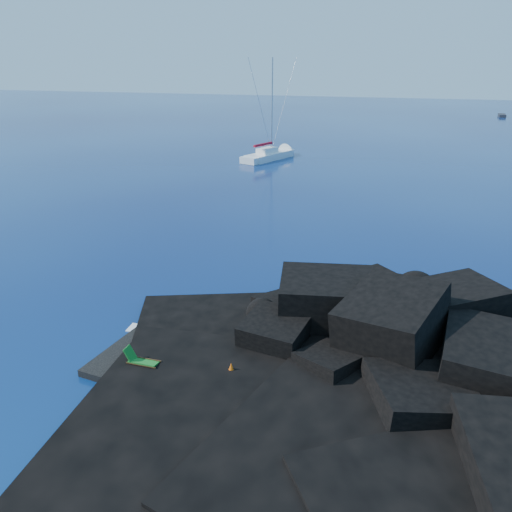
{
  "coord_description": "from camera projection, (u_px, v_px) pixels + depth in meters",
  "views": [
    {
      "loc": [
        13.8,
        -17.97,
        13.58
      ],
      "look_at": [
        4.6,
        10.25,
        2.0
      ],
      "focal_mm": 35.0,
      "sensor_mm": 36.0,
      "label": 1
    }
  ],
  "objects": [
    {
      "name": "marker_cone",
      "position": [
        231.0,
        369.0,
        22.48
      ],
      "size": [
        0.52,
        0.52,
        0.62
      ],
      "primitive_type": "cone",
      "rotation": [
        0.0,
        0.0,
        0.35
      ],
      "color": "#FC610D",
      "rests_on": "beach"
    },
    {
      "name": "surf_foam",
      "position": [
        234.0,
        323.0,
        27.82
      ],
      "size": [
        10.0,
        8.0,
        0.06
      ],
      "primitive_type": null,
      "color": "white",
      "rests_on": "ground"
    },
    {
      "name": "distant_boat_a",
      "position": [
        502.0,
        117.0,
        132.23
      ],
      "size": [
        1.72,
        5.18,
        0.69
      ],
      "primitive_type": "cube",
      "rotation": [
        0.0,
        0.0,
        -0.02
      ],
      "color": "#242328",
      "rests_on": "ground"
    },
    {
      "name": "ground",
      "position": [
        105.0,
        354.0,
        24.83
      ],
      "size": [
        400.0,
        400.0,
        0.0
      ],
      "primitive_type": "plane",
      "color": "#030838",
      "rests_on": "ground"
    },
    {
      "name": "headland",
      "position": [
        376.0,
        367.0,
        23.74
      ],
      "size": [
        24.0,
        24.0,
        3.6
      ],
      "primitive_type": null,
      "color": "black",
      "rests_on": "ground"
    },
    {
      "name": "beach",
      "position": [
        191.0,
        364.0,
        23.97
      ],
      "size": [
        9.08,
        6.86,
        0.7
      ],
      "primitive_type": "cube",
      "rotation": [
        0.0,
        0.0,
        -0.1
      ],
      "color": "black",
      "rests_on": "ground"
    },
    {
      "name": "deck_chair",
      "position": [
        143.0,
        358.0,
        22.89
      ],
      "size": [
        1.56,
        0.71,
        1.07
      ],
      "primitive_type": null,
      "rotation": [
        0.0,
        0.0,
        0.02
      ],
      "color": "#187022",
      "rests_on": "beach"
    },
    {
      "name": "sunbather",
      "position": [
        168.0,
        342.0,
        24.86
      ],
      "size": [
        1.78,
        0.74,
        0.24
      ],
      "primitive_type": null,
      "rotation": [
        0.0,
        0.0,
        -0.18
      ],
      "color": "tan",
      "rests_on": "towel"
    },
    {
      "name": "sailboat",
      "position": [
        269.0,
        159.0,
        74.45
      ],
      "size": [
        7.3,
        13.8,
        14.3
      ],
      "primitive_type": null,
      "rotation": [
        0.0,
        0.0,
        -0.34
      ],
      "color": "white",
      "rests_on": "ground"
    },
    {
      "name": "towel",
      "position": [
        168.0,
        345.0,
        24.91
      ],
      "size": [
        1.95,
        1.18,
        0.05
      ],
      "primitive_type": "cube",
      "rotation": [
        0.0,
        0.0,
        -0.18
      ],
      "color": "silver",
      "rests_on": "beach"
    }
  ]
}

